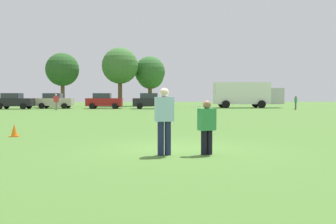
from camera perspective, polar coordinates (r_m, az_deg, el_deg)
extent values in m
plane|color=#47702D|center=(10.45, 1.59, -5.87)|extent=(160.37, 160.37, 0.00)
cylinder|color=#1E234C|center=(9.46, -1.13, -4.08)|extent=(0.16, 0.16, 0.87)
cylinder|color=#1E234C|center=(9.48, -0.04, -4.07)|extent=(0.16, 0.16, 0.87)
cube|color=#9EC6E5|center=(9.41, -0.59, 0.44)|extent=(0.49, 0.30, 0.62)
sphere|color=beige|center=(9.41, -0.59, 3.02)|extent=(0.24, 0.24, 0.24)
cylinder|color=black|center=(9.66, 6.44, -4.68)|extent=(0.15, 0.15, 0.63)
cylinder|color=black|center=(9.58, 5.57, -4.73)|extent=(0.15, 0.15, 0.63)
cube|color=#338C4C|center=(9.56, 6.02, -1.15)|extent=(0.48, 0.36, 0.56)
sphere|color=#8C664C|center=(9.54, 6.03, 1.15)|extent=(0.22, 0.22, 0.22)
cylinder|color=white|center=(9.53, 4.37, 0.84)|extent=(0.27, 0.27, 0.05)
cube|color=#D8590C|center=(14.91, -22.67, -3.48)|extent=(0.32, 0.32, 0.03)
cone|color=orange|center=(14.88, -22.69, -2.56)|extent=(0.24, 0.24, 0.45)
cube|color=black|center=(45.70, -22.66, 1.41)|extent=(4.29, 2.03, 0.90)
cube|color=#2D333D|center=(45.78, -22.97, 2.31)|extent=(2.09, 1.75, 0.64)
cylinder|color=black|center=(46.21, -20.70, 0.89)|extent=(0.67, 0.26, 0.66)
cylinder|color=black|center=(44.33, -21.53, 0.82)|extent=(0.67, 0.26, 0.66)
cylinder|color=black|center=(47.11, -23.71, 0.87)|extent=(0.67, 0.26, 0.66)
cube|color=#B7AD99|center=(45.99, -17.07, 1.50)|extent=(4.29, 2.03, 0.90)
cube|color=#2D333D|center=(46.05, -17.38, 2.39)|extent=(2.09, 1.75, 0.64)
cylinder|color=black|center=(46.65, -15.20, 0.98)|extent=(0.67, 0.26, 0.66)
cylinder|color=black|center=(44.71, -15.78, 0.91)|extent=(0.67, 0.26, 0.66)
cylinder|color=black|center=(47.31, -18.27, 0.96)|extent=(0.67, 0.26, 0.66)
cylinder|color=black|center=(45.40, -18.98, 0.89)|extent=(0.67, 0.26, 0.66)
cube|color=maroon|center=(43.95, -9.80, 1.53)|extent=(4.29, 2.03, 0.90)
cube|color=#2D333D|center=(43.98, -10.13, 2.47)|extent=(2.09, 1.75, 0.64)
cylinder|color=black|center=(44.80, -7.97, 0.99)|extent=(0.67, 0.26, 0.66)
cylinder|color=black|center=(42.81, -8.25, 0.91)|extent=(0.67, 0.26, 0.66)
cylinder|color=black|center=(45.14, -11.26, 0.97)|extent=(0.67, 0.26, 0.66)
cylinder|color=black|center=(43.17, -11.69, 0.90)|extent=(0.67, 0.26, 0.66)
cube|color=black|center=(43.01, -2.64, 1.54)|extent=(4.29, 2.03, 0.90)
cube|color=#2D333D|center=(43.00, -2.97, 2.50)|extent=(2.09, 1.75, 0.64)
cylinder|color=black|center=(44.02, -0.93, 0.98)|extent=(0.67, 0.26, 0.66)
cylinder|color=black|center=(42.03, -0.88, 0.91)|extent=(0.67, 0.26, 0.66)
cylinder|color=black|center=(44.05, -4.32, 0.98)|extent=(0.67, 0.26, 0.66)
cylinder|color=black|center=(42.05, -4.42, 0.90)|extent=(0.67, 0.26, 0.66)
cube|color=white|center=(47.27, 11.27, 2.86)|extent=(6.93, 2.87, 2.70)
cube|color=#B2B2B7|center=(48.41, 16.12, 2.39)|extent=(1.92, 2.40, 2.00)
cylinder|color=black|center=(49.15, 13.40, 1.25)|extent=(0.97, 0.33, 0.96)
cylinder|color=black|center=(46.52, 14.30, 1.17)|extent=(0.97, 0.33, 0.96)
cylinder|color=black|center=(48.17, 8.32, 1.27)|extent=(0.97, 0.33, 0.96)
cylinder|color=black|center=(45.47, 8.94, 1.19)|extent=(0.97, 0.33, 0.96)
cylinder|color=gray|center=(40.88, -17.02, 0.90)|extent=(0.16, 0.16, 0.87)
cylinder|color=gray|center=(40.98, -16.82, 0.90)|extent=(0.16, 0.16, 0.87)
cube|color=red|center=(40.92, -16.93, 1.93)|extent=(0.51, 0.53, 0.61)
sphere|color=#D8AD8C|center=(40.92, -16.94, 2.52)|extent=(0.23, 0.23, 0.23)
cylinder|color=#4C4C51|center=(42.42, 19.14, 0.87)|extent=(0.15, 0.15, 0.79)
cylinder|color=#4C4C51|center=(42.58, 19.16, 0.88)|extent=(0.15, 0.15, 0.79)
cube|color=#338C4C|center=(42.49, 19.16, 1.78)|extent=(0.43, 0.49, 0.56)
sphere|color=tan|center=(42.49, 19.17, 2.29)|extent=(0.21, 0.21, 0.21)
cylinder|color=brown|center=(53.42, -15.98, 2.53)|extent=(0.54, 0.54, 3.22)
sphere|color=#285623|center=(53.54, -16.03, 6.34)|extent=(4.60, 4.60, 4.60)
cylinder|color=brown|center=(53.04, -7.42, 2.82)|extent=(0.60, 0.60, 3.60)
sphere|color=#3D7033|center=(53.21, -7.45, 7.12)|extent=(5.15, 5.15, 5.15)
cylinder|color=brown|center=(55.25, -2.82, 2.61)|extent=(0.53, 0.53, 3.19)
sphere|color=#33662D|center=(55.36, -2.83, 6.27)|extent=(4.56, 4.56, 4.56)
cylinder|color=brown|center=(55.88, -2.73, 2.43)|extent=(0.47, 0.47, 2.84)
sphere|color=#33662D|center=(55.96, -2.74, 5.66)|extent=(4.06, 4.06, 4.06)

